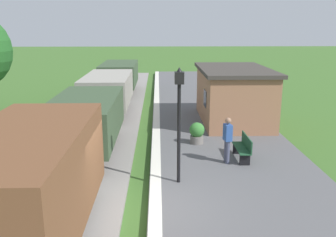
{
  "coord_description": "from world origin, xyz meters",
  "views": [
    {
      "loc": [
        0.5,
        -9.04,
        5.18
      ],
      "look_at": [
        0.91,
        5.75,
        1.33
      ],
      "focal_mm": 38.73,
      "sensor_mm": 36.0,
      "label": 1
    }
  ],
  "objects": [
    {
      "name": "bench_near_hut",
      "position": [
        3.68,
        3.71,
        0.72
      ],
      "size": [
        0.42,
        1.5,
        0.91
      ],
      "color": "#1E4C2D",
      "rests_on": "platform_slab"
    },
    {
      "name": "ground_plane",
      "position": [
        0.0,
        0.0,
        0.0
      ],
      "size": [
        160.0,
        160.0,
        0.0
      ],
      "primitive_type": "plane",
      "color": "#3D6628"
    },
    {
      "name": "rail_far",
      "position": [
        -3.12,
        0.0,
        0.19
      ],
      "size": [
        0.07,
        60.0,
        0.14
      ],
      "primitive_type": "cube",
      "color": "slate",
      "rests_on": "track_ballast"
    },
    {
      "name": "platform_slab",
      "position": [
        3.2,
        0.0,
        0.12
      ],
      "size": [
        6.0,
        60.0,
        0.25
      ],
      "primitive_type": "cube",
      "color": "#565659",
      "rests_on": "ground"
    },
    {
      "name": "person_waiting",
      "position": [
        3.0,
        3.38,
        1.18
      ],
      "size": [
        0.3,
        0.41,
        1.71
      ],
      "rotation": [
        0.0,
        0.0,
        3.31
      ],
      "color": "#474C66",
      "rests_on": "platform_slab"
    },
    {
      "name": "platform_edge_stripe",
      "position": [
        0.4,
        0.0,
        0.25
      ],
      "size": [
        0.36,
        60.0,
        0.01
      ],
      "primitive_type": "cube",
      "color": "silver",
      "rests_on": "platform_slab"
    },
    {
      "name": "lamp_post_near",
      "position": [
        1.14,
        1.75,
        2.8
      ],
      "size": [
        0.28,
        0.28,
        3.7
      ],
      "color": "black",
      "rests_on": "platform_slab"
    },
    {
      "name": "potted_planter",
      "position": [
        2.14,
        5.64,
        0.72
      ],
      "size": [
        0.64,
        0.64,
        0.92
      ],
      "color": "slate",
      "rests_on": "platform_slab"
    },
    {
      "name": "rail_near",
      "position": [
        -1.68,
        0.0,
        0.19
      ],
      "size": [
        0.07,
        60.0,
        0.14
      ],
      "primitive_type": "cube",
      "color": "slate",
      "rests_on": "track_ballast"
    },
    {
      "name": "freight_train",
      "position": [
        -2.4,
        7.69,
        1.48
      ],
      "size": [
        2.5,
        26.0,
        2.72
      ],
      "color": "brown",
      "rests_on": "rail_near"
    },
    {
      "name": "station_hut",
      "position": [
        4.4,
        9.35,
        1.65
      ],
      "size": [
        3.5,
        5.8,
        2.78
      ],
      "color": "#9E6B4C",
      "rests_on": "platform_slab"
    },
    {
      "name": "track_ballast",
      "position": [
        -2.4,
        0.0,
        0.06
      ],
      "size": [
        3.8,
        60.0,
        0.12
      ],
      "primitive_type": "cube",
      "color": "gray",
      "rests_on": "ground"
    }
  ]
}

